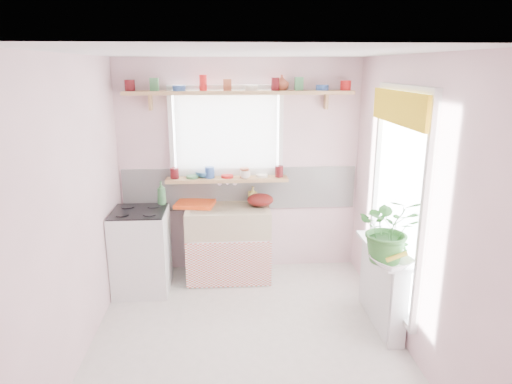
{
  "coord_description": "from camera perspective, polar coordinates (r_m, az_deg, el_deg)",
  "views": [
    {
      "loc": [
        -0.16,
        -3.64,
        2.4
      ],
      "look_at": [
        0.12,
        0.55,
        1.24
      ],
      "focal_mm": 32.0,
      "sensor_mm": 36.0,
      "label": 1
    }
  ],
  "objects": [
    {
      "name": "sink_unit",
      "position": [
        5.31,
        -3.47,
        -6.32
      ],
      "size": [
        0.95,
        0.65,
        1.11
      ],
      "color": "white",
      "rests_on": "ground"
    },
    {
      "name": "fruit",
      "position": [
        4.01,
        16.7,
        -7.54
      ],
      "size": [
        0.2,
        0.14,
        0.1
      ],
      "color": "orange",
      "rests_on": "fruit_bowl"
    },
    {
      "name": "radiator_ledge",
      "position": [
        4.57,
        15.5,
        -11.14
      ],
      "size": [
        0.22,
        0.95,
        0.78
      ],
      "color": "white",
      "rests_on": "ground"
    },
    {
      "name": "shelf_vase",
      "position": [
        5.21,
        3.24,
        13.5
      ],
      "size": [
        0.17,
        0.17,
        0.17
      ],
      "primitive_type": "imported",
      "rotation": [
        0.0,
        0.0,
        -0.07
      ],
      "color": "#B14F36",
      "rests_on": "pine_shelf"
    },
    {
      "name": "room",
      "position": [
        4.69,
        6.35,
        2.68
      ],
      "size": [
        3.2,
        3.2,
        3.2
      ],
      "color": "silver",
      "rests_on": "ground"
    },
    {
      "name": "herb_pot",
      "position": [
        4.13,
        17.78,
        -7.06
      ],
      "size": [
        0.11,
        0.08,
        0.19
      ],
      "primitive_type": "imported",
      "rotation": [
        0.0,
        0.0,
        -0.15
      ],
      "color": "#286126",
      "rests_on": "radiator_ledge"
    },
    {
      "name": "pine_shelf",
      "position": [
        5.12,
        -2.09,
        12.32
      ],
      "size": [
        2.52,
        0.24,
        0.04
      ],
      "primitive_type": "cube",
      "color": "tan",
      "rests_on": "room"
    },
    {
      "name": "cooker",
      "position": [
        5.16,
        -14.14,
        -7.11
      ],
      "size": [
        0.58,
        0.58,
        0.93
      ],
      "color": "white",
      "rests_on": "ground"
    },
    {
      "name": "soap_bottle_sink",
      "position": [
        5.35,
        -0.41,
        -0.32
      ],
      "size": [
        0.11,
        0.11,
        0.19
      ],
      "primitive_type": "imported",
      "rotation": [
        0.0,
        0.0,
        0.31
      ],
      "color": "#F6E56D",
      "rests_on": "sink_unit"
    },
    {
      "name": "shelf_crockery",
      "position": [
        5.11,
        -2.36,
        13.15
      ],
      "size": [
        2.47,
        0.11,
        0.12
      ],
      "color": "#590F14",
      "rests_on": "pine_shelf"
    },
    {
      "name": "colander",
      "position": [
        5.23,
        0.54,
        -0.98
      ],
      "size": [
        0.37,
        0.37,
        0.14
      ],
      "primitive_type": "ellipsoid",
      "rotation": [
        0.0,
        0.0,
        -0.27
      ],
      "color": "#56100E",
      "rests_on": "sink_unit"
    },
    {
      "name": "jade_plant",
      "position": [
        4.03,
        16.33,
        -4.42
      ],
      "size": [
        0.6,
        0.54,
        0.6
      ],
      "primitive_type": "imported",
      "rotation": [
        0.0,
        0.0,
        -0.15
      ],
      "color": "#32702D",
      "rests_on": "radiator_ledge"
    },
    {
      "name": "fruit_bowl",
      "position": [
        4.03,
        16.58,
        -8.4
      ],
      "size": [
        0.44,
        0.44,
        0.08
      ],
      "primitive_type": "imported",
      "rotation": [
        0.0,
        0.0,
        0.43
      ],
      "color": "white",
      "rests_on": "radiator_ledge"
    },
    {
      "name": "windowsill",
      "position": [
        5.27,
        -3.62,
        1.6
      ],
      "size": [
        1.4,
        0.22,
        0.04
      ],
      "primitive_type": "cube",
      "color": "tan",
      "rests_on": "room"
    },
    {
      "name": "sill_cup",
      "position": [
        5.2,
        -1.38,
        2.21
      ],
      "size": [
        0.13,
        0.13,
        0.09
      ],
      "primitive_type": "imported",
      "rotation": [
        0.0,
        0.0,
        -0.11
      ],
      "color": "silver",
      "rests_on": "windowsill"
    },
    {
      "name": "dish_tray",
      "position": [
        5.28,
        -7.63,
        -1.5
      ],
      "size": [
        0.48,
        0.39,
        0.04
      ],
      "primitive_type": "cube",
      "rotation": [
        0.0,
        0.0,
        -0.18
      ],
      "color": "#FA4E16",
      "rests_on": "sink_unit"
    },
    {
      "name": "sill_crockery",
      "position": [
        5.25,
        -3.82,
        2.39
      ],
      "size": [
        1.35,
        0.11,
        0.12
      ],
      "color": "#590F14",
      "rests_on": "windowsill"
    },
    {
      "name": "cooker_bottle",
      "position": [
        5.14,
        -11.74,
        -0.14
      ],
      "size": [
        0.11,
        0.11,
        0.26
      ],
      "primitive_type": "imported",
      "rotation": [
        0.0,
        0.0,
        -0.07
      ],
      "color": "#3A7543",
      "rests_on": "cooker"
    },
    {
      "name": "sill_bowl",
      "position": [
        5.32,
        -6.44,
        2.26
      ],
      "size": [
        0.25,
        0.25,
        0.07
      ],
      "primitive_type": "imported",
      "rotation": [
        0.0,
        0.0,
        0.24
      ],
      "color": "#3979B9",
      "rests_on": "windowsill"
    }
  ]
}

